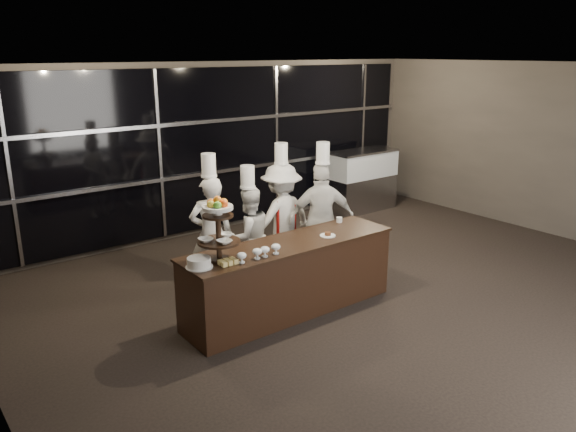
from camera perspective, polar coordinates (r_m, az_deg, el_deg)
room at (r=6.51m, az=16.24°, el=0.89°), size 10.00×10.00×10.00m
window_wall at (r=10.14m, az=-6.79°, el=6.87°), size 8.60×0.10×2.80m
buffet_counter at (r=7.03m, az=0.20°, el=-6.19°), size 2.84×0.74×0.92m
display_stand at (r=6.21m, az=-7.11°, el=-0.86°), size 0.48×0.48×0.74m
compotes at (r=6.34m, az=-2.86°, el=-3.59°), size 0.58×0.11×0.12m
layer_cake at (r=6.16m, az=-9.03°, el=-4.70°), size 0.30×0.30×0.11m
pastry_squares at (r=6.21m, az=-6.11°, el=-4.66°), size 0.19×0.13×0.05m
small_plate at (r=7.11m, az=4.06°, el=-1.93°), size 0.20×0.20×0.05m
chef_cup at (r=7.69m, az=5.24°, el=-0.39°), size 0.08×0.08×0.07m
display_case at (r=11.59m, az=7.54°, el=3.92°), size 1.46×0.64×1.24m
chef_a at (r=7.64m, az=-7.80°, el=-1.58°), size 0.67×0.55×1.89m
chef_b at (r=7.76m, az=-4.01°, el=-2.01°), size 0.72×0.58×1.71m
chef_c at (r=8.25m, az=-0.67°, el=-0.11°), size 1.07×0.64×1.92m
chef_d at (r=8.14m, az=3.44°, el=-0.22°), size 1.04×0.82×1.95m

